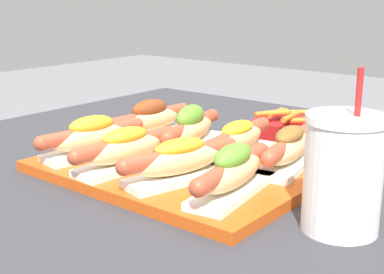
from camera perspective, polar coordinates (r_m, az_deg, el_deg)
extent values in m
cube|color=#CC4C14|center=(0.93, -0.77, -3.15)|extent=(0.46, 0.37, 0.02)
cube|color=white|center=(0.98, -10.53, -1.57)|extent=(0.09, 0.19, 0.01)
ellipsoid|color=#DBB77A|center=(0.97, -10.61, 0.01)|extent=(0.07, 0.17, 0.04)
cylinder|color=#AD472D|center=(0.97, -10.63, 0.41)|extent=(0.05, 0.20, 0.03)
sphere|color=#AD472D|center=(0.93, -15.80, -0.65)|extent=(0.03, 0.03, 0.03)
sphere|color=#AD472D|center=(1.03, -5.96, 1.37)|extent=(0.03, 0.03, 0.03)
ellipsoid|color=gold|center=(0.97, -10.67, 1.31)|extent=(0.05, 0.09, 0.03)
cube|color=white|center=(0.90, -7.06, -2.93)|extent=(0.07, 0.19, 0.01)
ellipsoid|color=#DBB77A|center=(0.89, -7.12, -1.22)|extent=(0.06, 0.17, 0.04)
cylinder|color=#AD472D|center=(0.89, -7.13, -0.78)|extent=(0.04, 0.20, 0.03)
sphere|color=#AD472D|center=(0.83, -12.34, -2.13)|extent=(0.03, 0.03, 0.03)
sphere|color=#AD472D|center=(0.96, -2.59, 0.40)|extent=(0.03, 0.03, 0.03)
ellipsoid|color=gold|center=(0.89, -7.16, 0.14)|extent=(0.05, 0.09, 0.03)
cube|color=white|center=(0.84, -1.28, -4.26)|extent=(0.10, 0.19, 0.01)
ellipsoid|color=#DBB77A|center=(0.83, -1.29, -2.43)|extent=(0.09, 0.17, 0.04)
cylinder|color=#AD472D|center=(0.83, -1.30, -1.96)|extent=(0.07, 0.20, 0.03)
sphere|color=#AD472D|center=(0.78, -7.28, -3.23)|extent=(0.03, 0.03, 0.03)
sphere|color=#AD472D|center=(0.88, 3.93, -0.83)|extent=(0.03, 0.03, 0.03)
ellipsoid|color=gold|center=(0.82, -1.30, -1.02)|extent=(0.06, 0.10, 0.03)
cube|color=white|center=(0.78, 4.32, -5.66)|extent=(0.09, 0.19, 0.01)
ellipsoid|color=#DBB77A|center=(0.77, 4.36, -3.73)|extent=(0.07, 0.17, 0.04)
cylinder|color=#AD472D|center=(0.77, 4.37, -3.22)|extent=(0.05, 0.20, 0.03)
sphere|color=#AD472D|center=(0.69, 0.68, -5.46)|extent=(0.03, 0.03, 0.03)
sphere|color=#AD472D|center=(0.86, 7.32, -1.42)|extent=(0.03, 0.03, 0.03)
ellipsoid|color=#5B992D|center=(0.77, 4.39, -2.06)|extent=(0.05, 0.09, 0.03)
cube|color=white|center=(1.10, -4.50, 0.41)|extent=(0.07, 0.19, 0.01)
ellipsoid|color=#DBB77A|center=(1.09, -4.53, 1.83)|extent=(0.06, 0.16, 0.04)
cylinder|color=#AD472D|center=(1.09, -4.54, 2.20)|extent=(0.04, 0.20, 0.03)
sphere|color=#AD472D|center=(1.03, -8.55, 1.27)|extent=(0.03, 0.03, 0.03)
sphere|color=#AD472D|center=(1.16, -0.99, 3.02)|extent=(0.03, 0.03, 0.03)
ellipsoid|color=brown|center=(1.09, -4.56, 3.06)|extent=(0.04, 0.09, 0.04)
cube|color=white|center=(1.02, -0.04, -0.70)|extent=(0.10, 0.19, 0.01)
ellipsoid|color=#DBB77A|center=(1.01, -0.04, 0.82)|extent=(0.09, 0.17, 0.04)
cylinder|color=#AD472D|center=(1.01, -0.04, 1.22)|extent=(0.07, 0.20, 0.03)
sphere|color=#AD472D|center=(0.92, -2.67, -0.12)|extent=(0.03, 0.03, 0.03)
sphere|color=#AD472D|center=(1.10, 2.18, 2.33)|extent=(0.03, 0.03, 0.03)
ellipsoid|color=#5B992D|center=(1.01, -0.04, 2.25)|extent=(0.06, 0.10, 0.04)
cube|color=white|center=(0.96, 4.91, -1.80)|extent=(0.08, 0.19, 0.01)
ellipsoid|color=#DBB77A|center=(0.95, 4.95, -0.19)|extent=(0.07, 0.17, 0.04)
cylinder|color=#AD472D|center=(0.95, 4.95, 0.23)|extent=(0.05, 0.20, 0.03)
sphere|color=#AD472D|center=(0.86, 1.87, -1.18)|extent=(0.03, 0.03, 0.03)
sphere|color=#AD472D|center=(1.03, 7.53, 1.41)|extent=(0.03, 0.03, 0.03)
ellipsoid|color=yellow|center=(0.94, 4.97, 1.01)|extent=(0.05, 0.09, 0.02)
cube|color=white|center=(0.92, 10.25, -2.78)|extent=(0.09, 0.19, 0.01)
ellipsoid|color=#DBB77A|center=(0.91, 10.33, -1.10)|extent=(0.08, 0.17, 0.04)
cylinder|color=#AD472D|center=(0.91, 10.35, -0.66)|extent=(0.06, 0.20, 0.03)
sphere|color=#AD472D|center=(0.82, 8.17, -2.33)|extent=(0.03, 0.03, 0.03)
sphere|color=#AD472D|center=(1.00, 12.13, 0.70)|extent=(0.03, 0.03, 0.03)
ellipsoid|color=brown|center=(0.90, 10.39, 0.23)|extent=(0.06, 0.10, 0.03)
cylinder|color=silver|center=(1.15, -11.67, 0.01)|extent=(0.06, 0.06, 0.02)
cylinder|color=red|center=(1.14, -11.69, 0.32)|extent=(0.05, 0.05, 0.01)
cylinder|color=white|center=(0.71, 15.77, -4.17)|extent=(0.10, 0.10, 0.15)
cylinder|color=white|center=(0.69, 16.22, 1.90)|extent=(0.10, 0.10, 0.01)
cylinder|color=red|center=(0.68, 17.40, 4.60)|extent=(0.01, 0.01, 0.06)
cube|color=#B21919|center=(1.17, 11.28, 0.69)|extent=(0.19, 0.13, 0.03)
cylinder|color=orange|center=(1.13, 10.55, 2.20)|extent=(0.02, 0.09, 0.01)
cylinder|color=orange|center=(1.16, 9.12, 2.53)|extent=(0.05, 0.07, 0.01)
cylinder|color=orange|center=(1.14, 12.44, 1.77)|extent=(0.07, 0.07, 0.01)
cylinder|color=orange|center=(1.16, 8.45, 2.57)|extent=(0.04, 0.08, 0.01)
cylinder|color=orange|center=(1.17, 10.25, 2.12)|extent=(0.04, 0.08, 0.01)
cylinder|color=orange|center=(1.18, 13.65, 2.29)|extent=(0.04, 0.08, 0.01)
cylinder|color=orange|center=(1.17, 12.50, 2.61)|extent=(0.07, 0.07, 0.01)
cylinder|color=orange|center=(1.18, 8.93, 2.58)|extent=(0.02, 0.07, 0.01)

